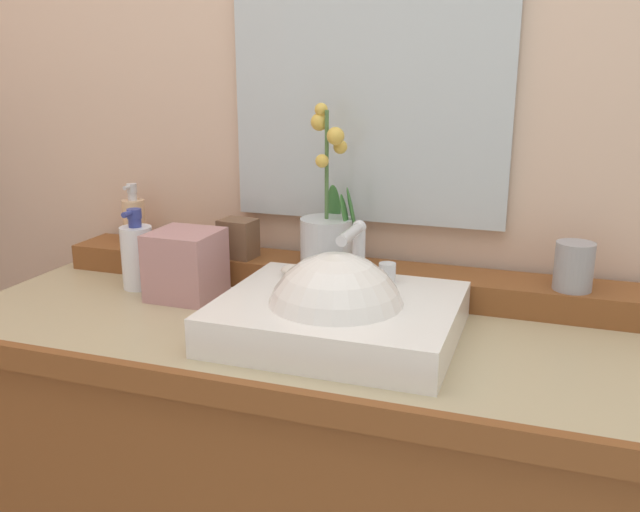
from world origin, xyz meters
TOP-DOWN VIEW (x-y plane):
  - wall_back at (0.00, 0.38)m, footprint 2.97×0.20m
  - back_ledge at (0.00, 0.20)m, footprint 1.25×0.13m
  - sink_basin at (0.08, -0.06)m, footprint 0.40×0.35m
  - soap_bar at (-0.03, 0.05)m, footprint 0.07×0.04m
  - potted_plant at (-0.02, 0.17)m, footprint 0.12×0.12m
  - soap_dispenser at (-0.50, 0.21)m, footprint 0.05×0.05m
  - tumbler_cup at (0.46, 0.18)m, footprint 0.07×0.07m
  - trinket_box at (-0.22, 0.17)m, footprint 0.08×0.07m
  - lotion_bottle at (-0.40, 0.07)m, footprint 0.07×0.07m
  - tissue_box at (-0.28, 0.05)m, footprint 0.13×0.13m
  - mirror at (0.04, 0.27)m, footprint 0.58×0.02m

SIDE VIEW (x-z plane):
  - back_ledge at x=0.00m, z-range 0.88..0.93m
  - sink_basin at x=0.08m, z-range 0.78..1.05m
  - tissue_box at x=-0.28m, z-range 0.88..1.01m
  - lotion_bottle at x=-0.40m, z-range 0.86..1.03m
  - soap_bar at x=-0.03m, z-range 0.95..0.97m
  - trinket_box at x=-0.22m, z-range 0.93..1.02m
  - tumbler_cup at x=0.46m, z-range 0.93..1.02m
  - soap_dispenser at x=-0.50m, z-range 0.92..1.06m
  - potted_plant at x=-0.02m, z-range 0.85..1.18m
  - mirror at x=0.04m, z-range 1.01..1.51m
  - wall_back at x=0.00m, z-range 0.00..2.64m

